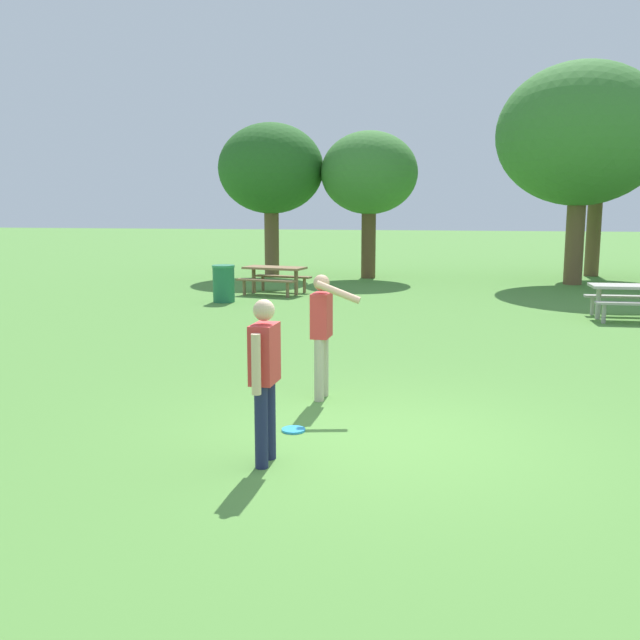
% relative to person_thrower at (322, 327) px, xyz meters
% --- Properties ---
extents(ground_plane, '(120.00, 120.00, 0.00)m').
position_rel_person_thrower_xyz_m(ground_plane, '(0.90, -1.49, -0.96)').
color(ground_plane, '#568E3D').
extents(person_thrower, '(0.67, 0.64, 1.64)m').
position_rel_person_thrower_xyz_m(person_thrower, '(0.00, 0.00, 0.00)').
color(person_thrower, '#B7AD93').
rests_on(person_thrower, ground).
extents(person_catcher, '(0.24, 0.61, 1.64)m').
position_rel_person_thrower_xyz_m(person_catcher, '(-0.15, -2.44, -0.02)').
color(person_catcher, '#1E234C').
rests_on(person_catcher, ground).
extents(frisbee, '(0.27, 0.27, 0.03)m').
position_rel_person_thrower_xyz_m(frisbee, '(-0.09, -1.41, -0.95)').
color(frisbee, '#2D9EDB').
rests_on(frisbee, ground).
extents(picnic_table_near, '(1.72, 1.44, 0.77)m').
position_rel_person_thrower_xyz_m(picnic_table_near, '(5.57, 7.48, -0.40)').
color(picnic_table_near, '#B2ADA3').
rests_on(picnic_table_near, ground).
extents(picnic_table_far, '(1.96, 1.74, 0.77)m').
position_rel_person_thrower_xyz_m(picnic_table_far, '(-3.18, 10.52, -0.40)').
color(picnic_table_far, olive).
rests_on(picnic_table_far, ground).
extents(trash_can_beside_table, '(0.59, 0.59, 0.96)m').
position_rel_person_thrower_xyz_m(trash_can_beside_table, '(-4.09, 8.68, -0.48)').
color(trash_can_beside_table, '#237047').
rests_on(trash_can_beside_table, ground).
extents(tree_tall_left, '(3.62, 3.62, 5.25)m').
position_rel_person_thrower_xyz_m(tree_tall_left, '(-4.45, 15.39, 2.71)').
color(tree_tall_left, brown).
rests_on(tree_tall_left, ground).
extents(tree_broad_center, '(3.25, 3.25, 4.92)m').
position_rel_person_thrower_xyz_m(tree_broad_center, '(-1.05, 15.35, 2.53)').
color(tree_broad_center, brown).
rests_on(tree_broad_center, ground).
extents(tree_far_right, '(5.11, 5.11, 6.79)m').
position_rel_person_thrower_xyz_m(tree_far_right, '(5.52, 14.52, 3.63)').
color(tree_far_right, brown).
rests_on(tree_far_right, ground).
extents(tree_slender_mid, '(3.24, 3.24, 5.98)m').
position_rel_person_thrower_xyz_m(tree_slender_mid, '(6.62, 17.36, 3.56)').
color(tree_slender_mid, brown).
rests_on(tree_slender_mid, ground).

